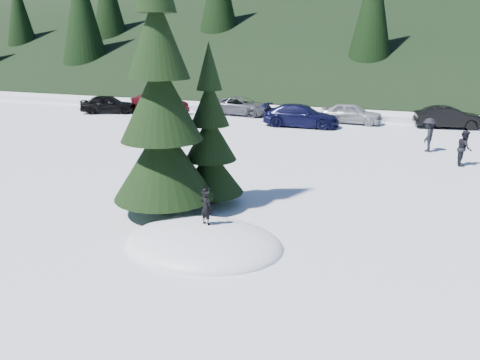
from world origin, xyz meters
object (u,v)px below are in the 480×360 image
(car_1, at_px, (160,103))
(car_2, at_px, (241,106))
(adult_0, at_px, (464,148))
(car_0, at_px, (108,104))
(spruce_tall, at_px, (161,111))
(child_skier, at_px, (206,207))
(adult_2, at_px, (428,135))
(car_5, at_px, (449,117))
(spruce_short, at_px, (210,143))
(car_4, at_px, (352,113))
(car_3, at_px, (301,116))

(car_1, xyz_separation_m, car_2, (6.03, 1.52, -0.10))
(adult_0, height_order, car_0, adult_0)
(spruce_tall, distance_m, car_2, 20.76)
(child_skier, xyz_separation_m, adult_2, (5.81, 13.79, -0.14))
(spruce_tall, distance_m, car_5, 21.82)
(spruce_short, bearing_deg, car_0, 134.71)
(child_skier, distance_m, car_4, 20.67)
(adult_2, relative_size, car_5, 0.40)
(spruce_tall, bearing_deg, car_3, 88.69)
(car_1, height_order, car_3, car_1)
(adult_0, height_order, car_2, adult_0)
(spruce_tall, distance_m, spruce_short, 2.11)
(spruce_short, relative_size, adult_2, 3.20)
(car_2, bearing_deg, car_4, -89.48)
(spruce_tall, bearing_deg, car_5, 64.80)
(car_0, bearing_deg, spruce_short, -157.92)
(adult_0, bearing_deg, car_4, 31.50)
(spruce_short, height_order, adult_2, spruce_short)
(spruce_tall, relative_size, car_4, 2.17)
(adult_2, bearing_deg, adult_0, 43.95)
(car_4, relative_size, car_5, 0.96)
(car_2, bearing_deg, child_skier, -155.50)
(adult_2, height_order, car_5, adult_2)
(car_4, bearing_deg, spruce_short, 176.45)
(child_skier, xyz_separation_m, car_4, (1.10, 20.64, -0.30))
(car_0, distance_m, car_1, 3.91)
(child_skier, relative_size, car_1, 0.22)
(car_0, height_order, car_2, car_0)
(car_2, height_order, car_5, car_5)
(adult_2, height_order, car_4, adult_2)
(car_1, bearing_deg, car_4, -74.36)
(car_1, relative_size, car_5, 1.10)
(adult_0, xyz_separation_m, car_5, (-0.22, 9.65, -0.11))
(adult_0, bearing_deg, car_1, 64.89)
(car_4, bearing_deg, car_1, 96.45)
(car_0, bearing_deg, car_2, -96.50)
(spruce_short, bearing_deg, child_skier, -68.32)
(spruce_tall, height_order, car_3, spruce_tall)
(spruce_tall, relative_size, car_2, 1.82)
(child_skier, relative_size, car_4, 0.25)
(spruce_short, xyz_separation_m, car_0, (-15.62, 15.78, -1.41))
(adult_0, distance_m, car_1, 22.08)
(car_5, bearing_deg, adult_2, 159.43)
(child_skier, height_order, car_5, child_skier)
(spruce_tall, xyz_separation_m, spruce_short, (1.00, 1.40, -1.22))
(adult_2, height_order, car_1, adult_2)
(adult_0, height_order, car_5, adult_0)
(spruce_short, distance_m, car_2, 19.56)
(car_3, xyz_separation_m, car_5, (8.84, 2.79, -0.02))
(spruce_short, relative_size, car_5, 1.30)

